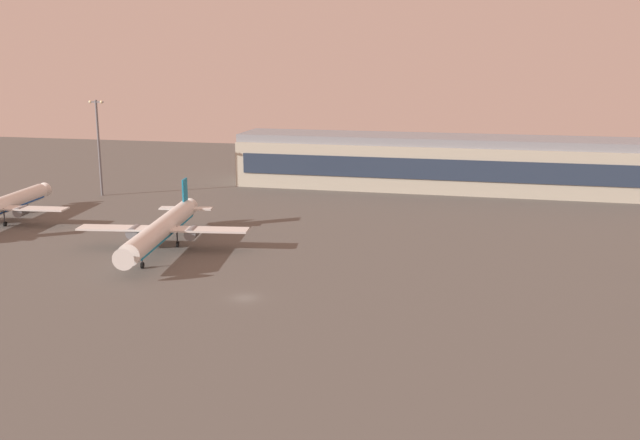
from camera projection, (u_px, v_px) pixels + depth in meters
ground_plane at (245, 298)px, 121.50m from camera, size 416.00×416.00×0.00m
terminal_building at (457, 163)px, 218.68m from camera, size 135.73×22.40×16.40m
airplane_mid_apron at (162, 229)px, 150.72m from camera, size 36.78×47.07×12.09m
apron_light_central at (99, 142)px, 207.27m from camera, size 4.80×0.90×27.99m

